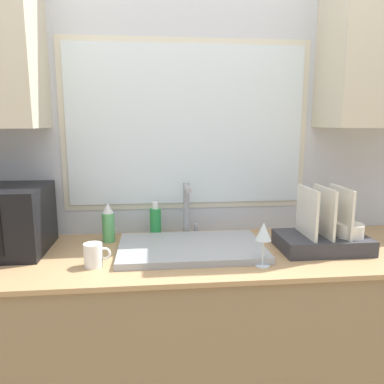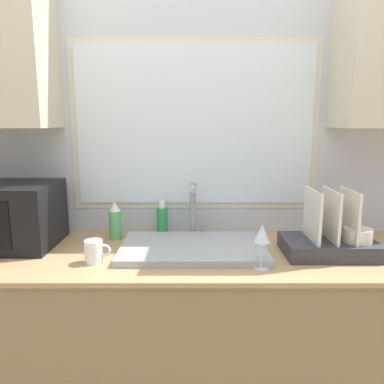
% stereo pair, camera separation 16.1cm
% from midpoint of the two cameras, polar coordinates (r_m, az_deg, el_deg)
% --- Properties ---
extents(countertop, '(2.39, 0.68, 0.89)m').
position_cam_midpoint_polar(countertop, '(1.91, -2.37, -21.78)').
color(countertop, '#8C7251').
rests_on(countertop, ground_plane).
extents(wall_back, '(6.00, 0.38, 2.60)m').
position_cam_midpoint_polar(wall_back, '(1.93, -3.20, 8.78)').
color(wall_back, silver).
rests_on(wall_back, ground_plane).
extents(sink_basin, '(0.65, 0.42, 0.03)m').
position_cam_midpoint_polar(sink_basin, '(1.71, -2.85, -8.54)').
color(sink_basin, '#9EA0A5').
rests_on(sink_basin, countertop).
extents(faucet, '(0.08, 0.16, 0.28)m').
position_cam_midpoint_polar(faucet, '(1.88, -3.14, -2.18)').
color(faucet, '#99999E').
rests_on(faucet, countertop).
extents(dish_rack, '(0.39, 0.26, 0.29)m').
position_cam_midpoint_polar(dish_rack, '(1.79, 17.17, -6.43)').
color(dish_rack, '#333338').
rests_on(dish_rack, countertop).
extents(spray_bottle, '(0.06, 0.06, 0.19)m').
position_cam_midpoint_polar(spray_bottle, '(1.88, -15.05, -4.62)').
color(spray_bottle, '#59B266').
rests_on(spray_bottle, countertop).
extents(soap_bottle, '(0.06, 0.06, 0.18)m').
position_cam_midpoint_polar(soap_bottle, '(1.91, -7.99, -4.54)').
color(soap_bottle, '#268C3F').
rests_on(soap_bottle, countertop).
extents(mug_near_sink, '(0.11, 0.07, 0.10)m').
position_cam_midpoint_polar(mug_near_sink, '(1.60, -17.61, -9.19)').
color(mug_near_sink, white).
rests_on(mug_near_sink, countertop).
extents(wine_glass, '(0.07, 0.07, 0.18)m').
position_cam_midpoint_polar(wine_glass, '(1.52, 7.88, -6.28)').
color(wine_glass, silver).
rests_on(wine_glass, countertop).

